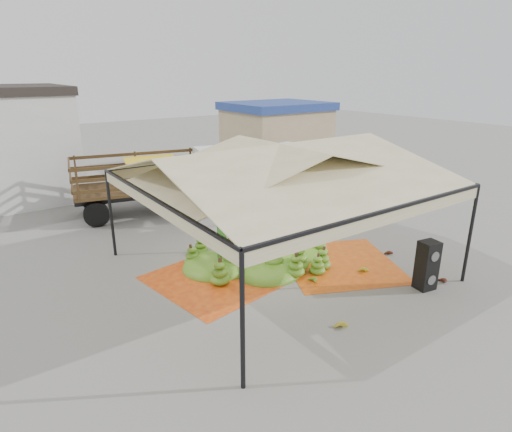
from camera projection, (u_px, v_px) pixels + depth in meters
ground at (278, 267)px, 13.90m from camera, size 90.00×90.00×0.00m
canopy_tent at (279, 167)px, 12.84m from camera, size 8.10×8.10×4.00m
building_tan at (276, 133)px, 28.75m from camera, size 6.30×5.30×4.10m
tarp_left at (219, 277)px, 13.22m from camera, size 4.30×4.15×0.01m
tarp_right at (340, 263)px, 14.17m from camera, size 4.76×4.85×0.01m
banana_heap at (261, 244)px, 14.27m from camera, size 5.40×4.46×1.14m
hand_yellow_a at (363, 270)px, 13.46m from camera, size 0.55×0.50×0.21m
hand_yellow_b at (341, 326)px, 10.51m from camera, size 0.59×0.57×0.21m
hand_red_a at (441, 280)px, 12.84m from camera, size 0.49×0.45×0.18m
hand_red_b at (388, 253)px, 14.75m from camera, size 0.49×0.46×0.18m
hand_green at (311, 279)px, 12.84m from camera, size 0.53×0.46×0.22m
hanging_bunches at (296, 184)px, 13.64m from camera, size 4.74×0.24×0.20m
speaker_stack at (427, 265)px, 12.33m from camera, size 0.60×0.55×1.47m
banana_leaves at (224, 271)px, 13.62m from camera, size 0.96×1.36×3.70m
vendor at (192, 205)px, 17.19m from camera, size 0.76×0.59×1.84m
truck_left at (169, 175)px, 19.25m from camera, size 7.94×4.13×2.60m
truck_right at (263, 167)px, 21.92m from camera, size 6.80×3.17×2.24m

